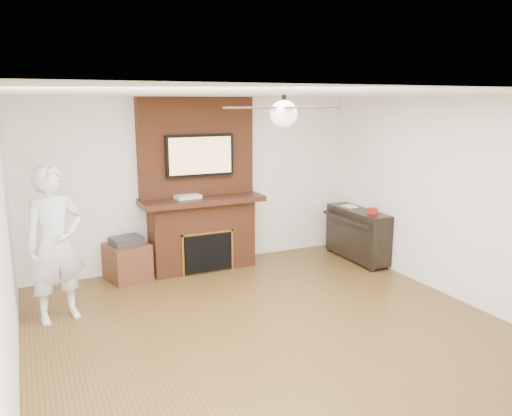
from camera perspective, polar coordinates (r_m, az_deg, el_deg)
name	(u,v)px	position (r m, az deg, el deg)	size (l,w,h in m)	color
room_shell	(282,223)	(4.99, 3.04, -1.68)	(5.36, 5.86, 2.86)	#513817
fireplace	(200,202)	(7.33, -6.41, 0.70)	(1.78, 0.64, 2.50)	brown
tv	(200,155)	(7.19, -6.43, 6.00)	(1.00, 0.08, 0.60)	black
ceiling_fan	(284,113)	(4.85, 3.19, 10.83)	(1.21, 1.21, 0.31)	black
person	(55,244)	(5.96, -21.97, -3.88)	(0.65, 0.43, 1.77)	silver
side_table	(128,260)	(7.19, -14.47, -5.76)	(0.64, 0.64, 0.61)	#4F2616
piano	(357,233)	(7.90, 11.48, -2.84)	(0.46, 1.23, 0.89)	black
cable_box	(188,197)	(7.16, -7.80, 1.28)	(0.35, 0.20, 0.05)	silver
candle_orange	(195,270)	(7.29, -7.03, -6.99)	(0.07, 0.07, 0.13)	#C07E16
candle_green	(206,267)	(7.41, -5.70, -6.75)	(0.06, 0.06, 0.10)	#35853B
candle_cream	(206,266)	(7.42, -5.70, -6.64)	(0.07, 0.07, 0.12)	beige
candle_blue	(225,266)	(7.48, -3.58, -6.63)	(0.05, 0.05, 0.07)	#2F468D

